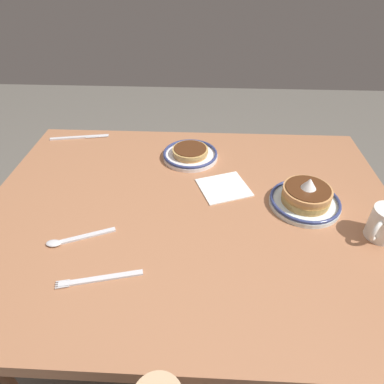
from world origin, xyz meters
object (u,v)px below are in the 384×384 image
object	(u,v)px
plate_near_main	(306,198)
plate_center_pancakes	(190,154)
butter_knife	(80,137)
paper_napkin	(224,187)
coffee_mug	(384,224)
fork_near	(99,279)
tea_spoon	(71,239)

from	to	relation	value
plate_near_main	plate_center_pancakes	size ratio (longest dim) A/B	1.05
butter_knife	paper_napkin	bearing A→B (deg)	151.69
coffee_mug	fork_near	distance (m)	0.74
plate_center_pancakes	paper_napkin	world-z (taller)	plate_center_pancakes
plate_near_main	butter_knife	xyz separation A→B (m)	(0.81, -0.38, -0.02)
paper_napkin	fork_near	world-z (taller)	fork_near
plate_center_pancakes	fork_near	distance (m)	0.59
paper_napkin	butter_knife	world-z (taller)	butter_knife
plate_near_main	plate_center_pancakes	world-z (taller)	plate_near_main
plate_near_main	coffee_mug	world-z (taller)	plate_near_main
plate_center_pancakes	paper_napkin	size ratio (longest dim) A/B	1.34
fork_near	butter_knife	bearing A→B (deg)	-68.72
fork_near	butter_knife	size ratio (longest dim) A/B	0.88
tea_spoon	plate_center_pancakes	bearing A→B (deg)	-124.32
coffee_mug	fork_near	world-z (taller)	coffee_mug
butter_knife	plate_near_main	bearing A→B (deg)	154.81
plate_center_pancakes	tea_spoon	size ratio (longest dim) A/B	1.17
plate_near_main	paper_napkin	size ratio (longest dim) A/B	1.40
plate_center_pancakes	coffee_mug	distance (m)	0.65
plate_near_main	paper_napkin	xyz separation A→B (m)	(0.24, -0.07, -0.03)
fork_near	plate_center_pancakes	bearing A→B (deg)	-108.57
plate_center_pancakes	paper_napkin	bearing A→B (deg)	123.44
tea_spoon	paper_napkin	bearing A→B (deg)	-148.45
paper_napkin	tea_spoon	world-z (taller)	tea_spoon
paper_napkin	fork_near	xyz separation A→B (m)	(0.31, 0.38, 0.00)
plate_center_pancakes	butter_knife	world-z (taller)	plate_center_pancakes
plate_near_main	tea_spoon	size ratio (longest dim) A/B	1.22
butter_knife	tea_spoon	bearing A→B (deg)	105.64
paper_napkin	butter_knife	size ratio (longest dim) A/B	0.65
coffee_mug	butter_knife	size ratio (longest dim) A/B	0.43
plate_near_main	fork_near	world-z (taller)	plate_near_main
butter_knife	coffee_mug	bearing A→B (deg)	152.82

